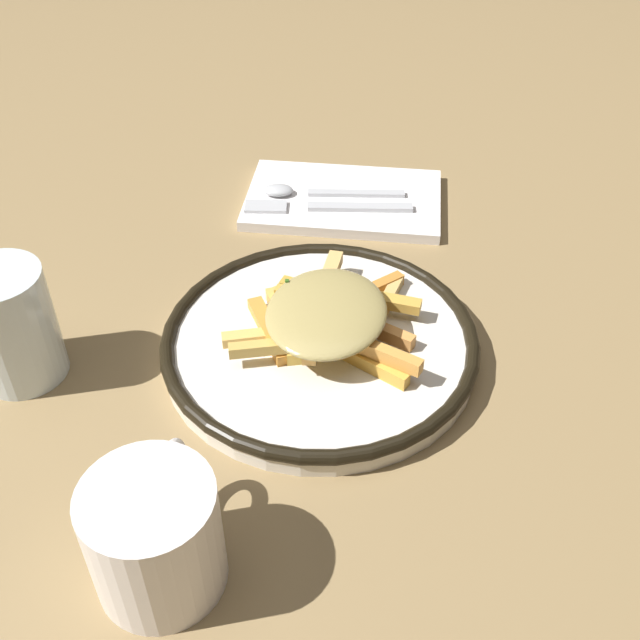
{
  "coord_description": "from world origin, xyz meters",
  "views": [
    {
      "loc": [
        -0.47,
        -0.05,
        0.45
      ],
      "look_at": [
        0.0,
        0.0,
        0.04
      ],
      "focal_mm": 42.98,
      "sensor_mm": 36.0,
      "label": 1
    }
  ],
  "objects": [
    {
      "name": "fries_heap",
      "position": [
        0.01,
        -0.0,
        0.04
      ],
      "size": [
        0.16,
        0.17,
        0.04
      ],
      "color": "gold",
      "rests_on": "plate"
    },
    {
      "name": "spoon",
      "position": [
        0.23,
        0.04,
        0.02
      ],
      "size": [
        0.03,
        0.15,
        0.01
      ],
      "color": "silver",
      "rests_on": "napkin"
    },
    {
      "name": "coffee_mug",
      "position": [
        -0.22,
        0.08,
        0.04
      ],
      "size": [
        0.11,
        0.08,
        0.08
      ],
      "color": "white",
      "rests_on": "ground_plane"
    },
    {
      "name": "napkin",
      "position": [
        0.24,
        0.0,
        0.01
      ],
      "size": [
        0.13,
        0.21,
        0.01
      ],
      "primitive_type": "cube",
      "rotation": [
        0.0,
        0.0,
        -0.01
      ],
      "color": "white",
      "rests_on": "ground_plane"
    },
    {
      "name": "water_glass",
      "position": [
        -0.05,
        0.24,
        0.05
      ],
      "size": [
        0.07,
        0.07,
        0.1
      ],
      "primitive_type": "cylinder",
      "color": "silver",
      "rests_on": "ground_plane"
    },
    {
      "name": "fork",
      "position": [
        0.21,
        0.01,
        0.01
      ],
      "size": [
        0.03,
        0.18,
        0.01
      ],
      "color": "silver",
      "rests_on": "napkin"
    },
    {
      "name": "ground_plane",
      "position": [
        0.0,
        0.0,
        0.0
      ],
      "size": [
        2.6,
        2.6,
        0.0
      ],
      "primitive_type": "plane",
      "color": "olive"
    },
    {
      "name": "plate",
      "position": [
        0.0,
        0.0,
        0.01
      ],
      "size": [
        0.27,
        0.27,
        0.02
      ],
      "color": "silver",
      "rests_on": "ground_plane"
    }
  ]
}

